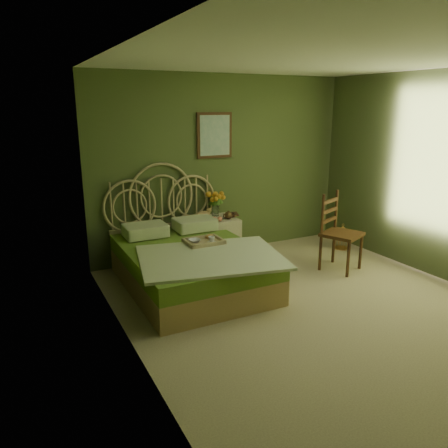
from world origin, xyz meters
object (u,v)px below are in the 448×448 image
chair (338,227)px  birdcage (342,238)px  nightstand (216,234)px  bed (189,261)px

chair → birdcage: (0.65, 0.60, -0.41)m
nightstand → birdcage: 2.01m
nightstand → chair: chair is taller
nightstand → birdcage: bearing=-14.4°
nightstand → chair: bearing=-40.3°
chair → nightstand: bearing=116.3°
nightstand → birdcage: size_ratio=2.88×
nightstand → chair: (1.29, -1.10, 0.22)m
bed → nightstand: bed is taller
chair → birdcage: chair is taller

